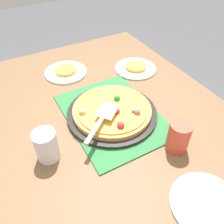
{
  "coord_description": "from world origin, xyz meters",
  "views": [
    {
      "loc": [
        -0.64,
        0.35,
        1.44
      ],
      "look_at": [
        0.0,
        0.0,
        0.77
      ],
      "focal_mm": 37.61,
      "sensor_mm": 36.0,
      "label": 1
    }
  ],
  "objects_px": {
    "pizza_pan": "(112,113)",
    "plate_near_left": "(135,69)",
    "cup_far": "(179,136)",
    "pizza": "(112,110)",
    "plate_far_right": "(66,72)",
    "plate_side": "(206,205)",
    "served_slice_left": "(136,66)",
    "cup_corner": "(46,146)",
    "served_slice_right": "(66,70)",
    "pizza_server": "(102,118)"
  },
  "relations": [
    {
      "from": "plate_near_left",
      "to": "plate_far_right",
      "type": "distance_m",
      "value": 0.37
    },
    {
      "from": "pizza_pan",
      "to": "plate_side",
      "type": "distance_m",
      "value": 0.49
    },
    {
      "from": "plate_near_left",
      "to": "served_slice_left",
      "type": "height_order",
      "value": "served_slice_left"
    },
    {
      "from": "cup_corner",
      "to": "pizza_server",
      "type": "xyz_separation_m",
      "value": [
        0.02,
        -0.22,
        0.01
      ]
    },
    {
      "from": "plate_far_right",
      "to": "cup_far",
      "type": "height_order",
      "value": "cup_far"
    },
    {
      "from": "pizza_pan",
      "to": "plate_far_right",
      "type": "height_order",
      "value": "pizza_pan"
    },
    {
      "from": "pizza_server",
      "to": "served_slice_left",
      "type": "bearing_deg",
      "value": -48.57
    },
    {
      "from": "plate_side",
      "to": "served_slice_left",
      "type": "height_order",
      "value": "served_slice_left"
    },
    {
      "from": "served_slice_right",
      "to": "cup_corner",
      "type": "bearing_deg",
      "value": 153.29
    },
    {
      "from": "plate_far_right",
      "to": "plate_side",
      "type": "xyz_separation_m",
      "value": [
        -0.89,
        -0.11,
        0.0
      ]
    },
    {
      "from": "plate_far_right",
      "to": "served_slice_left",
      "type": "relative_size",
      "value": 2.0
    },
    {
      "from": "pizza_pan",
      "to": "pizza_server",
      "type": "xyz_separation_m",
      "value": [
        -0.06,
        0.08,
        0.06
      ]
    },
    {
      "from": "plate_far_right",
      "to": "plate_near_left",
      "type": "bearing_deg",
      "value": -113.22
    },
    {
      "from": "plate_near_left",
      "to": "served_slice_right",
      "type": "xyz_separation_m",
      "value": [
        0.15,
        0.34,
        0.01
      ]
    },
    {
      "from": "pizza",
      "to": "served_slice_left",
      "type": "relative_size",
      "value": 3.0
    },
    {
      "from": "served_slice_left",
      "to": "served_slice_right",
      "type": "xyz_separation_m",
      "value": [
        0.15,
        0.34,
        0.0
      ]
    },
    {
      "from": "pizza_pan",
      "to": "plate_far_right",
      "type": "relative_size",
      "value": 1.73
    },
    {
      "from": "pizza_pan",
      "to": "cup_corner",
      "type": "height_order",
      "value": "cup_corner"
    },
    {
      "from": "served_slice_right",
      "to": "pizza_server",
      "type": "height_order",
      "value": "pizza_server"
    },
    {
      "from": "cup_far",
      "to": "served_slice_right",
      "type": "bearing_deg",
      "value": 15.01
    },
    {
      "from": "served_slice_left",
      "to": "cup_corner",
      "type": "height_order",
      "value": "cup_corner"
    },
    {
      "from": "pizza",
      "to": "plate_far_right",
      "type": "relative_size",
      "value": 1.5
    },
    {
      "from": "plate_near_left",
      "to": "plate_far_right",
      "type": "relative_size",
      "value": 1.0
    },
    {
      "from": "pizza",
      "to": "pizza_server",
      "type": "xyz_separation_m",
      "value": [
        -0.06,
        0.08,
        0.04
      ]
    },
    {
      "from": "plate_far_right",
      "to": "cup_corner",
      "type": "bearing_deg",
      "value": 153.29
    },
    {
      "from": "pizza",
      "to": "plate_far_right",
      "type": "distance_m",
      "value": 0.41
    },
    {
      "from": "pizza",
      "to": "cup_far",
      "type": "height_order",
      "value": "cup_far"
    },
    {
      "from": "plate_near_left",
      "to": "plate_side",
      "type": "bearing_deg",
      "value": 162.83
    },
    {
      "from": "pizza_pan",
      "to": "served_slice_left",
      "type": "relative_size",
      "value": 3.45
    },
    {
      "from": "plate_far_right",
      "to": "plate_side",
      "type": "bearing_deg",
      "value": -172.78
    },
    {
      "from": "plate_near_left",
      "to": "plate_far_right",
      "type": "xyz_separation_m",
      "value": [
        0.15,
        0.34,
        0.0
      ]
    },
    {
      "from": "plate_far_right",
      "to": "cup_far",
      "type": "bearing_deg",
      "value": -164.99
    },
    {
      "from": "plate_near_left",
      "to": "served_slice_right",
      "type": "bearing_deg",
      "value": 66.78
    },
    {
      "from": "plate_far_right",
      "to": "pizza_pan",
      "type": "bearing_deg",
      "value": -172.21
    },
    {
      "from": "pizza_pan",
      "to": "pizza",
      "type": "distance_m",
      "value": 0.02
    },
    {
      "from": "pizza_pan",
      "to": "plate_near_left",
      "type": "distance_m",
      "value": 0.39
    },
    {
      "from": "pizza_pan",
      "to": "plate_far_right",
      "type": "bearing_deg",
      "value": 7.79
    },
    {
      "from": "served_slice_left",
      "to": "pizza_server",
      "type": "bearing_deg",
      "value": 131.43
    },
    {
      "from": "pizza",
      "to": "plate_near_left",
      "type": "relative_size",
      "value": 1.5
    },
    {
      "from": "plate_side",
      "to": "served_slice_left",
      "type": "xyz_separation_m",
      "value": [
        0.75,
        -0.23,
        0.01
      ]
    },
    {
      "from": "pizza",
      "to": "plate_near_left",
      "type": "xyz_separation_m",
      "value": [
        0.26,
        -0.29,
        -0.03
      ]
    },
    {
      "from": "cup_corner",
      "to": "served_slice_left",
      "type": "bearing_deg",
      "value": -59.99
    },
    {
      "from": "cup_corner",
      "to": "plate_side",
      "type": "bearing_deg",
      "value": -138.52
    },
    {
      "from": "pizza_pan",
      "to": "plate_near_left",
      "type": "height_order",
      "value": "pizza_pan"
    },
    {
      "from": "served_slice_right",
      "to": "pizza_server",
      "type": "xyz_separation_m",
      "value": [
        -0.47,
        0.02,
        0.05
      ]
    },
    {
      "from": "pizza_pan",
      "to": "cup_far",
      "type": "distance_m",
      "value": 0.3
    },
    {
      "from": "cup_far",
      "to": "pizza_server",
      "type": "distance_m",
      "value": 0.29
    },
    {
      "from": "plate_near_left",
      "to": "served_slice_left",
      "type": "xyz_separation_m",
      "value": [
        0.0,
        0.0,
        0.01
      ]
    },
    {
      "from": "served_slice_right",
      "to": "plate_near_left",
      "type": "bearing_deg",
      "value": -113.22
    },
    {
      "from": "pizza_pan",
      "to": "cup_far",
      "type": "bearing_deg",
      "value": -154.87
    }
  ]
}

